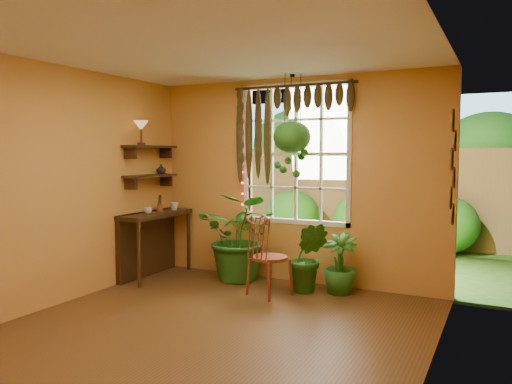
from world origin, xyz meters
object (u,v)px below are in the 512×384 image
Objects in this scene: potted_plant_mid at (308,257)px; windsor_chair at (268,268)px; counter_ledge at (150,237)px; potted_plant_left at (241,237)px; hanging_basket at (292,139)px.

windsor_chair is at bearing -136.40° from potted_plant_mid.
potted_plant_mid is at bearing 65.54° from windsor_chair.
potted_plant_left reaches higher than counter_ledge.
potted_plant_left is at bearing 163.90° from windsor_chair.
potted_plant_left reaches higher than windsor_chair.
potted_plant_left is 1.48m from hanging_basket.
windsor_chair is (1.88, -0.14, -0.22)m from counter_ledge.
counter_ledge is at bearing -164.58° from potted_plant_left.
counter_ledge is 1.38× the size of potted_plant_mid.
windsor_chair is 0.53m from potted_plant_mid.
potted_plant_left is (1.26, 0.35, 0.04)m from counter_ledge.
hanging_basket is at bearing 103.03° from windsor_chair.
hanging_basket is at bearing 3.91° from potted_plant_left.
hanging_basket is (1.97, 0.40, 1.34)m from counter_ledge.
hanging_basket reaches higher than potted_plant_left.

